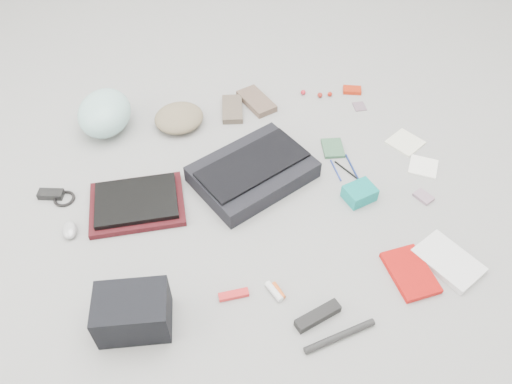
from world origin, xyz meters
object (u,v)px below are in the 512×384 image
object	(u,v)px
bike_helmet	(105,113)
book_red	(410,273)
accordion_wallet	(360,193)
laptop	(136,200)
messenger_bag	(253,172)
camera_bag	(133,312)

from	to	relation	value
bike_helmet	book_red	bearing A→B (deg)	-30.46
bike_helmet	accordion_wallet	distance (m)	1.14
laptop	bike_helmet	xyz separation A→B (m)	(-0.06, 0.50, 0.05)
messenger_bag	camera_bag	size ratio (longest dim) A/B	1.99
messenger_bag	laptop	world-z (taller)	messenger_bag
messenger_bag	camera_bag	distance (m)	0.74
laptop	book_red	bearing A→B (deg)	-28.09
bike_helmet	camera_bag	distance (m)	0.99
laptop	messenger_bag	bearing A→B (deg)	7.65
laptop	accordion_wallet	xyz separation A→B (m)	(0.84, -0.21, -0.01)
book_red	accordion_wallet	bearing A→B (deg)	92.92
messenger_bag	bike_helmet	bearing A→B (deg)	116.57
book_red	accordion_wallet	xyz separation A→B (m)	(-0.02, 0.37, 0.02)
messenger_bag	bike_helmet	size ratio (longest dim) A/B	1.60
book_red	accordion_wallet	distance (m)	0.37
laptop	accordion_wallet	world-z (taller)	accordion_wallet
bike_helmet	camera_bag	bearing A→B (deg)	-71.32
messenger_bag	bike_helmet	xyz separation A→B (m)	(-0.53, 0.49, 0.05)
book_red	messenger_bag	bearing A→B (deg)	122.73
laptop	camera_bag	xyz separation A→B (m)	(-0.07, -0.49, 0.04)
messenger_bag	camera_bag	bearing A→B (deg)	-157.57
messenger_bag	accordion_wallet	bearing A→B (deg)	-51.96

